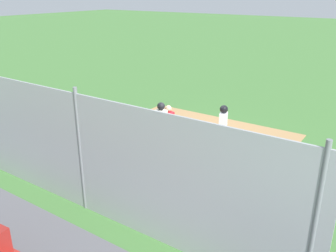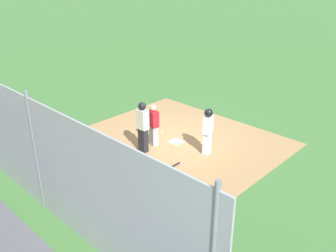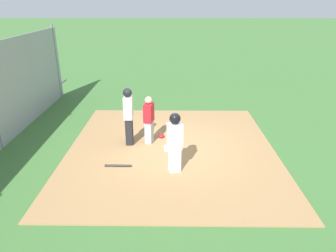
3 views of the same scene
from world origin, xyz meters
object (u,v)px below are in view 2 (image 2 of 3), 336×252
catcher (154,124)px  baseball (161,131)px  home_plate (176,142)px  umpire (143,126)px  baseball_bat (171,167)px  catcher_mask (154,136)px  runner (208,128)px

catcher → baseball: catcher is taller
home_plate → catcher: catcher is taller
home_plate → umpire: umpire is taller
catcher → umpire: 0.66m
baseball_bat → catcher_mask: 2.31m
umpire → baseball: 1.98m
home_plate → baseball_bat: size_ratio=0.59×
baseball_bat → catcher_mask: bearing=60.7°
home_plate → catcher: size_ratio=0.28×
catcher → catcher_mask: catcher is taller
catcher_mask → runner: bearing=11.0°
home_plate → umpire: 1.70m
umpire → home_plate: bearing=-15.2°
umpire → catcher_mask: 1.46m
runner → catcher_mask: size_ratio=6.98×
umpire → runner: (1.70, 1.44, -0.03)m
catcher → baseball_bat: catcher is taller
baseball → home_plate: bearing=-13.8°
catcher → catcher_mask: size_ratio=6.49×
baseball_bat → catcher_mask: size_ratio=3.13×
home_plate → runner: size_ratio=0.26×
home_plate → catcher_mask: 0.92m
runner → catcher_mask: bearing=-6.4°
catcher_mask → catcher: bearing=-43.6°
runner → baseball_bat: 1.85m
baseball_bat → runner: bearing=-6.9°
umpire → baseball_bat: (1.49, -0.15, -0.96)m
catcher → umpire: umpire is taller
home_plate → catcher_mask: catcher_mask is taller
baseball → runner: bearing=-3.8°
umpire → baseball_bat: 1.78m
runner → home_plate: bearing=-13.6°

